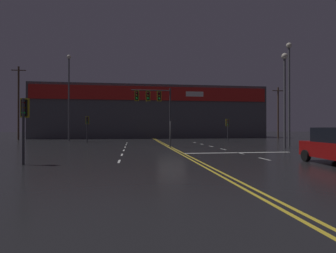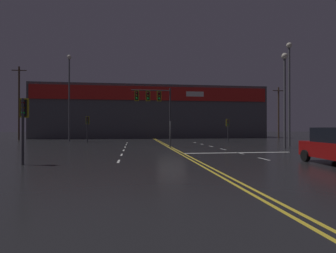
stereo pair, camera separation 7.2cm
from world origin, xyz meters
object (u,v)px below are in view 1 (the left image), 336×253
at_px(traffic_signal_corner_northeast, 228,125).
at_px(streetlight_median_approach, 289,81).
at_px(streetlight_near_left, 285,87).
at_px(traffic_signal_corner_northwest, 87,123).
at_px(traffic_signal_median, 154,101).
at_px(streetlight_near_right, 69,88).
at_px(traffic_signal_corner_southwest, 24,116).

relative_size(traffic_signal_corner_northeast, streetlight_median_approach, 0.29).
distance_m(traffic_signal_corner_northeast, streetlight_near_left, 12.08).
height_order(traffic_signal_corner_northwest, streetlight_near_left, streetlight_near_left).
bearing_deg(streetlight_near_left, streetlight_median_approach, 50.64).
xyz_separation_m(traffic_signal_median, traffic_signal_corner_northeast, (10.69, 9.04, -2.21)).
bearing_deg(traffic_signal_median, streetlight_near_right, 130.20).
xyz_separation_m(traffic_signal_corner_northwest, traffic_signal_corner_southwest, (0.24, -19.76, 0.04)).
distance_m(traffic_signal_corner_southwest, streetlight_near_left, 21.18).
distance_m(traffic_signal_corner_northeast, streetlight_median_approach, 10.62).
relative_size(traffic_signal_corner_southwest, streetlight_near_left, 0.39).
height_order(streetlight_near_left, streetlight_median_approach, streetlight_median_approach).
height_order(traffic_signal_corner_northwest, traffic_signal_corner_southwest, traffic_signal_corner_southwest).
xyz_separation_m(traffic_signal_median, streetlight_near_right, (-10.73, 12.69, 2.93)).
relative_size(traffic_signal_corner_northwest, streetlight_near_left, 0.38).
height_order(traffic_signal_median, traffic_signal_corner_northeast, traffic_signal_median).
bearing_deg(streetlight_near_left, traffic_signal_corner_northwest, 149.43).
bearing_deg(streetlight_near_left, traffic_signal_median, 168.11).
bearing_deg(traffic_signal_corner_northwest, streetlight_near_left, -30.57).
height_order(traffic_signal_corner_northwest, streetlight_median_approach, streetlight_median_approach).
height_order(traffic_signal_corner_northwest, traffic_signal_corner_northeast, traffic_signal_corner_northwest).
relative_size(traffic_signal_median, streetlight_near_left, 0.65).
height_order(traffic_signal_corner_southwest, streetlight_near_right, streetlight_near_right).
bearing_deg(traffic_signal_corner_northeast, traffic_signal_median, -139.76).
bearing_deg(traffic_signal_corner_northwest, streetlight_near_right, 130.01).
xyz_separation_m(traffic_signal_corner_southwest, streetlight_near_left, (19.25, 8.24, 3.15)).
distance_m(traffic_signal_corner_northwest, streetlight_near_left, 22.87).
bearing_deg(streetlight_median_approach, traffic_signal_corner_southwest, -153.40).
bearing_deg(traffic_signal_corner_southwest, streetlight_median_approach, 26.60).
height_order(traffic_signal_corner_northwest, streetlight_near_right, streetlight_near_right).
relative_size(traffic_signal_median, traffic_signal_corner_northwest, 1.71).
relative_size(traffic_signal_corner_northwest, traffic_signal_corner_southwest, 0.98).
relative_size(traffic_signal_corner_southwest, streetlight_median_approach, 0.32).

